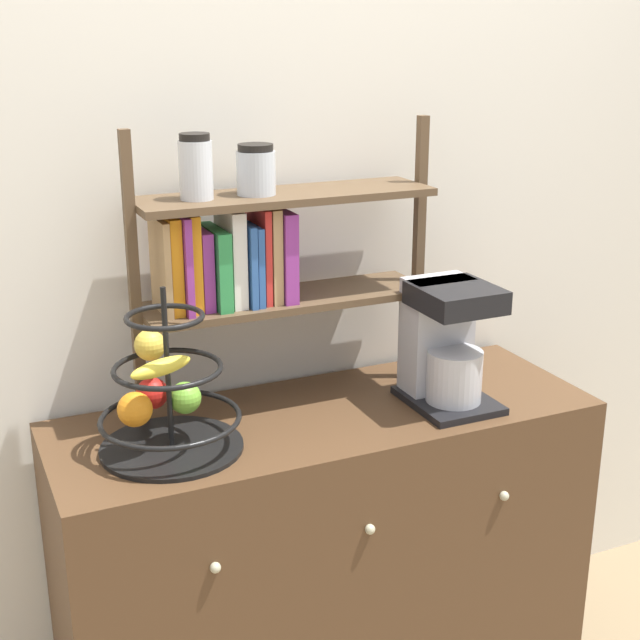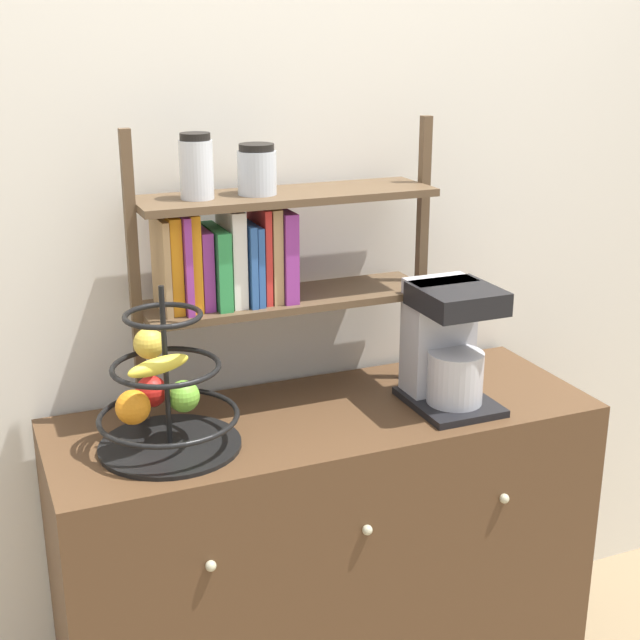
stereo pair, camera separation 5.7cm
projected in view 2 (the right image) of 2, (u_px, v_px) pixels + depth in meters
name	position (u px, v px, depth m)	size (l,w,h in m)	color
wall_back	(283.00, 211.00, 2.27)	(7.00, 0.05, 2.60)	silver
sideboard	(325.00, 565.00, 2.30)	(1.33, 0.49, 0.85)	#4C331E
coffee_maker	(447.00, 344.00, 2.18)	(0.19, 0.24, 0.31)	black
fruit_stand	(163.00, 397.00, 1.95)	(0.32, 0.32, 0.38)	black
shelf_hutch	(249.00, 247.00, 2.09)	(0.76, 0.20, 0.69)	brown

